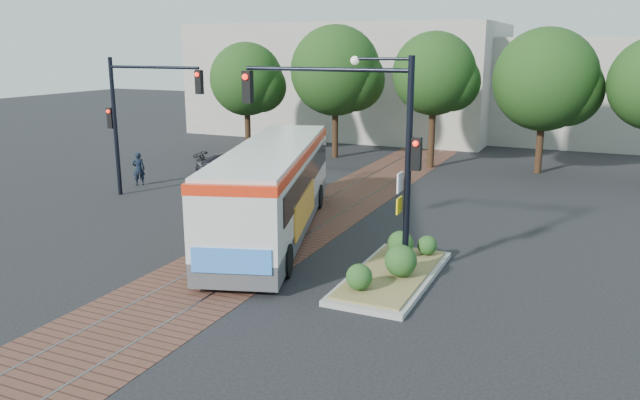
{
  "coord_description": "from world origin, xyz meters",
  "views": [
    {
      "loc": [
        9.79,
        -17.03,
        6.45
      ],
      "look_at": [
        1.73,
        0.82,
        1.6
      ],
      "focal_mm": 35.0,
      "sensor_mm": 36.0,
      "label": 1
    }
  ],
  "objects_px": {
    "traffic_island": "(394,267)",
    "signal_pole_left": "(134,109)",
    "parked_car": "(235,165)",
    "signal_pole_main": "(366,131)",
    "city_bus": "(273,185)",
    "officer": "(139,169)"
  },
  "relations": [
    {
      "from": "parked_car",
      "to": "signal_pole_main",
      "type": "bearing_deg",
      "value": -147.34
    },
    {
      "from": "parked_car",
      "to": "traffic_island",
      "type": "bearing_deg",
      "value": -145.17
    },
    {
      "from": "traffic_island",
      "to": "parked_car",
      "type": "distance_m",
      "value": 15.78
    },
    {
      "from": "officer",
      "to": "signal_pole_left",
      "type": "bearing_deg",
      "value": 93.96
    },
    {
      "from": "traffic_island",
      "to": "officer",
      "type": "relative_size",
      "value": 3.29
    },
    {
      "from": "traffic_island",
      "to": "officer",
      "type": "distance_m",
      "value": 16.3
    },
    {
      "from": "traffic_island",
      "to": "signal_pole_left",
      "type": "height_order",
      "value": "signal_pole_left"
    },
    {
      "from": "signal_pole_main",
      "to": "officer",
      "type": "relative_size",
      "value": 3.79
    },
    {
      "from": "city_bus",
      "to": "signal_pole_main",
      "type": "distance_m",
      "value": 5.47
    },
    {
      "from": "city_bus",
      "to": "officer",
      "type": "bearing_deg",
      "value": 138.24
    },
    {
      "from": "city_bus",
      "to": "officer",
      "type": "relative_size",
      "value": 7.52
    },
    {
      "from": "signal_pole_main",
      "to": "parked_car",
      "type": "relative_size",
      "value": 1.5
    },
    {
      "from": "signal_pole_main",
      "to": "signal_pole_left",
      "type": "distance_m",
      "value": 13.14
    },
    {
      "from": "city_bus",
      "to": "traffic_island",
      "type": "height_order",
      "value": "city_bus"
    },
    {
      "from": "officer",
      "to": "parked_car",
      "type": "height_order",
      "value": "officer"
    },
    {
      "from": "officer",
      "to": "parked_car",
      "type": "bearing_deg",
      "value": -166.2
    },
    {
      "from": "traffic_island",
      "to": "signal_pole_left",
      "type": "xyz_separation_m",
      "value": [
        -13.19,
        4.89,
        3.54
      ]
    },
    {
      "from": "signal_pole_main",
      "to": "parked_car",
      "type": "bearing_deg",
      "value": 136.12
    },
    {
      "from": "traffic_island",
      "to": "officer",
      "type": "height_order",
      "value": "officer"
    },
    {
      "from": "signal_pole_left",
      "to": "city_bus",
      "type": "bearing_deg",
      "value": -16.73
    },
    {
      "from": "traffic_island",
      "to": "signal_pole_left",
      "type": "bearing_deg",
      "value": 159.64
    },
    {
      "from": "signal_pole_left",
      "to": "officer",
      "type": "bearing_deg",
      "value": 130.87
    }
  ]
}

